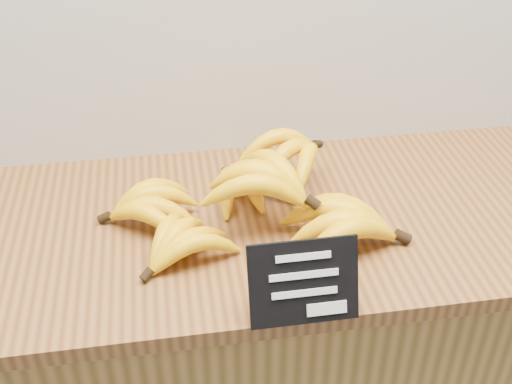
% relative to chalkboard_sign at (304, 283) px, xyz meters
% --- Properties ---
extents(counter_top, '(1.34, 0.54, 0.03)m').
position_rel_chalkboard_sign_xyz_m(counter_top, '(-0.04, 0.25, -0.08)').
color(counter_top, brown).
rests_on(counter_top, counter).
extents(chalkboard_sign, '(0.16, 0.05, 0.13)m').
position_rel_chalkboard_sign_xyz_m(chalkboard_sign, '(0.00, 0.00, 0.00)').
color(chalkboard_sign, black).
rests_on(chalkboard_sign, counter_top).
extents(banana_pile, '(0.53, 0.39, 0.12)m').
position_rel_chalkboard_sign_xyz_m(banana_pile, '(-0.03, 0.23, -0.01)').
color(banana_pile, yellow).
rests_on(banana_pile, counter_top).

